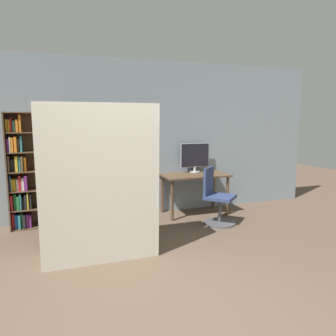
% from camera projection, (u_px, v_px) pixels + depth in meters
% --- Properties ---
extents(wall_back, '(8.00, 0.06, 2.70)m').
position_uv_depth(wall_back, '(107.00, 139.00, 5.56)').
color(wall_back, gray).
rests_on(wall_back, ground).
extents(desk, '(1.16, 0.65, 0.72)m').
position_uv_depth(desk, '(195.00, 180.00, 5.83)').
color(desk, brown).
rests_on(desk, ground).
extents(monitor, '(0.56, 0.19, 0.54)m').
position_uv_depth(monitor, '(195.00, 156.00, 6.00)').
color(monitor, '#B7B7BC').
rests_on(monitor, desk).
extents(office_chair, '(0.62, 0.62, 0.92)m').
position_uv_depth(office_chair, '(217.00, 201.00, 5.31)').
color(office_chair, '#4C4C51').
rests_on(office_chair, ground).
extents(bookshelf, '(0.86, 0.32, 1.80)m').
position_uv_depth(bookshelf, '(30.00, 174.00, 5.09)').
color(bookshelf, brown).
rests_on(bookshelf, ground).
extents(mattress_near, '(1.37, 0.33, 1.88)m').
position_uv_depth(mattress_near, '(100.00, 184.00, 3.82)').
color(mattress_near, beige).
rests_on(mattress_near, ground).
extents(mattress_far, '(1.37, 0.30, 1.88)m').
position_uv_depth(mattress_far, '(97.00, 180.00, 4.11)').
color(mattress_far, beige).
rests_on(mattress_far, ground).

